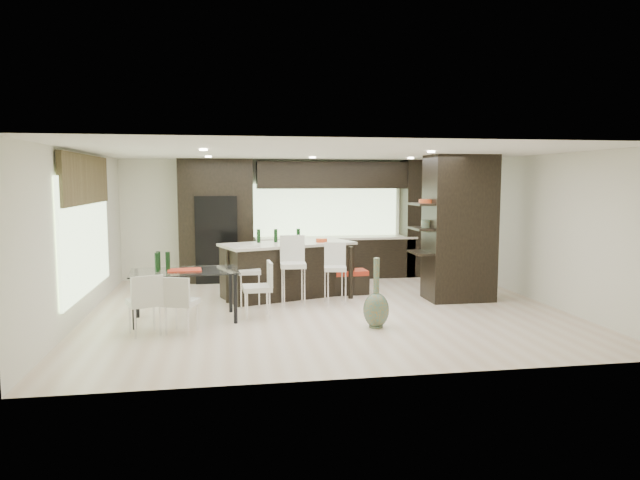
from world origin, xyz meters
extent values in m
plane|color=beige|center=(0.00, 0.00, 0.00)|extent=(8.00, 8.00, 0.00)
cube|color=silver|center=(0.00, 3.50, 1.35)|extent=(8.00, 0.02, 2.70)
cube|color=silver|center=(-4.00, 0.00, 1.35)|extent=(0.02, 7.00, 2.70)
cube|color=silver|center=(4.00, 0.00, 1.35)|extent=(0.02, 7.00, 2.70)
cube|color=white|center=(0.00, 0.00, 2.70)|extent=(8.00, 7.00, 0.02)
cube|color=#B2D199|center=(-3.96, 0.20, 1.35)|extent=(0.04, 3.20, 1.90)
cube|color=#B2D199|center=(0.60, 3.46, 1.55)|extent=(3.40, 0.04, 1.20)
cube|color=brown|center=(-3.93, 0.20, 2.25)|extent=(0.08, 3.00, 0.80)
cube|color=white|center=(0.00, 0.25, 2.68)|extent=(4.00, 3.00, 0.02)
cube|color=black|center=(0.50, 3.17, 1.35)|extent=(6.80, 0.68, 2.70)
cube|color=black|center=(-1.90, 3.12, 0.95)|extent=(0.90, 0.68, 1.90)
cube|color=black|center=(2.60, 0.40, 1.35)|extent=(1.20, 0.80, 2.70)
cube|color=black|center=(-0.52, 1.24, 0.52)|extent=(2.72, 1.85, 1.05)
cube|color=beige|center=(-1.29, 0.41, 0.44)|extent=(0.39, 0.39, 0.87)
cube|color=beige|center=(-0.52, 0.38, 0.50)|extent=(0.47, 0.47, 1.01)
cube|color=beige|center=(0.25, 0.41, 0.45)|extent=(0.46, 0.46, 0.89)
cube|color=black|center=(0.44, 1.27, 0.24)|extent=(1.25, 0.53, 0.47)
cube|color=white|center=(-2.35, -0.42, 0.40)|extent=(1.75, 1.08, 0.81)
cube|color=beige|center=(-2.35, -1.19, 0.40)|extent=(0.55, 0.55, 0.79)
cube|color=beige|center=(-2.88, -1.20, 0.41)|extent=(0.58, 0.58, 0.83)
cube|color=beige|center=(-1.21, -0.42, 0.42)|extent=(0.48, 0.48, 0.85)
camera|label=1|loc=(-1.69, -9.61, 2.24)|focal=32.00mm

